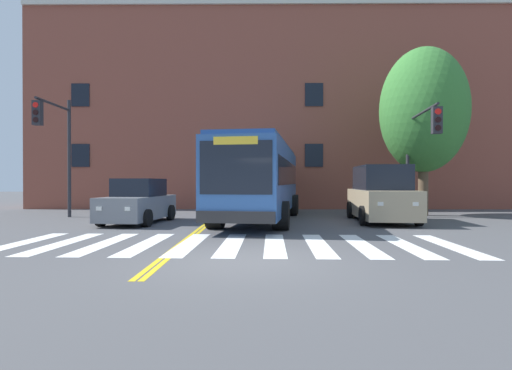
% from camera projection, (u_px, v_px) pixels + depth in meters
% --- Properties ---
extents(ground_plane, '(120.00, 120.00, 0.00)m').
position_uv_depth(ground_plane, '(242.00, 261.00, 8.38)').
color(ground_plane, '#4C4C4F').
extents(crosswalk, '(12.15, 4.37, 0.01)m').
position_uv_depth(crosswalk, '(232.00, 244.00, 10.66)').
color(crosswalk, white).
rests_on(crosswalk, ground).
extents(lane_line_yellow_inner, '(0.12, 36.00, 0.01)m').
position_uv_depth(lane_line_yellow_inner, '(224.00, 209.00, 24.67)').
color(lane_line_yellow_inner, gold).
rests_on(lane_line_yellow_inner, ground).
extents(lane_line_yellow_outer, '(0.12, 36.00, 0.01)m').
position_uv_depth(lane_line_yellow_outer, '(227.00, 209.00, 24.67)').
color(lane_line_yellow_outer, gold).
rests_on(lane_line_yellow_outer, ground).
extents(city_bus, '(4.02, 11.53, 3.28)m').
position_uv_depth(city_bus, '(261.00, 179.00, 17.43)').
color(city_bus, '#2D5699').
rests_on(city_bus, ground).
extents(car_grey_near_lane, '(2.37, 4.49, 1.81)m').
position_uv_depth(car_grey_near_lane, '(139.00, 203.00, 16.24)').
color(car_grey_near_lane, slate).
rests_on(car_grey_near_lane, ground).
extents(car_tan_far_lane, '(2.57, 5.28, 2.35)m').
position_uv_depth(car_tan_far_lane, '(381.00, 195.00, 16.77)').
color(car_tan_far_lane, tan).
rests_on(car_tan_far_lane, ground).
extents(car_teal_behind_bus, '(2.58, 5.14, 2.17)m').
position_uv_depth(car_teal_behind_bus, '(272.00, 191.00, 27.35)').
color(car_teal_behind_bus, '#236B70').
rests_on(car_teal_behind_bus, ground).
extents(traffic_light_near_corner, '(0.73, 4.39, 4.94)m').
position_uv_depth(traffic_light_near_corner, '(419.00, 142.00, 17.04)').
color(traffic_light_near_corner, '#28282D').
rests_on(traffic_light_near_corner, ground).
extents(traffic_light_far_corner, '(0.34, 2.96, 5.56)m').
position_uv_depth(traffic_light_far_corner, '(57.00, 137.00, 17.79)').
color(traffic_light_far_corner, '#28282D').
rests_on(traffic_light_far_corner, ground).
extents(street_tree_curbside_large, '(5.19, 5.27, 8.32)m').
position_uv_depth(street_tree_curbside_large, '(423.00, 110.00, 19.74)').
color(street_tree_curbside_large, brown).
rests_on(street_tree_curbside_large, ground).
extents(building_facade, '(35.63, 6.35, 13.16)m').
position_uv_depth(building_facade, '(308.00, 110.00, 27.33)').
color(building_facade, brown).
rests_on(building_facade, ground).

